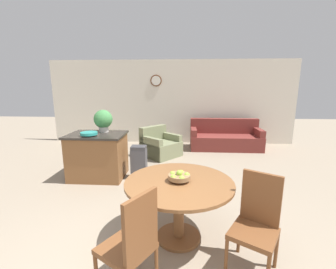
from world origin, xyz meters
The scene contains 11 objects.
wall_back centered at (0.00, 5.86, 1.35)m, with size 8.00×0.09×2.70m.
dining_table centered at (0.35, 0.88, 0.58)m, with size 1.28×1.28×0.75m.
dining_chair_near_left centered at (-0.04, 0.10, 0.53)m, with size 0.58×0.58×1.00m.
dining_chair_near_right centered at (1.13, 0.49, 0.53)m, with size 0.58×0.58×1.00m.
fruit_bowl centered at (0.35, 0.88, 0.81)m, with size 0.26×0.26×0.14m.
kitchen_island centered at (-1.34, 2.72, 0.46)m, with size 1.11×0.85×0.92m.
teal_bowl centered at (-1.40, 2.51, 0.97)m, with size 0.32×0.32×0.07m.
potted_plant centered at (-1.26, 2.92, 1.17)m, with size 0.38×0.38×0.46m.
trash_bin centered at (-0.49, 2.72, 0.34)m, with size 0.31×0.24×0.68m.
couch centered at (1.68, 5.15, 0.30)m, with size 2.08×0.86×0.88m.
armchair centered at (-0.21, 4.28, 0.27)m, with size 1.19×1.19×0.78m.
Camera 1 is at (0.37, -1.58, 1.84)m, focal length 24.00 mm.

